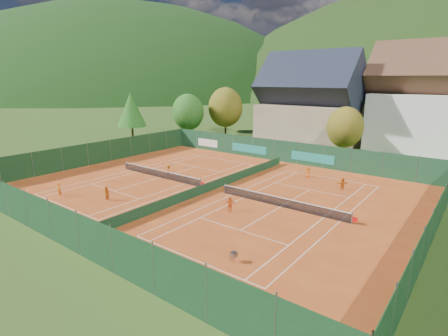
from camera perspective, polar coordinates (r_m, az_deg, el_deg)
ground at (r=36.55m, az=-1.91°, el=-3.69°), size 600.00×600.00×0.00m
clay_pad at (r=36.55m, az=-1.91°, el=-3.65°), size 40.00×32.00×0.01m
court_markings_left at (r=41.86m, az=-10.42°, el=-1.52°), size 11.03×23.83×0.00m
court_markings_right at (r=32.35m, az=9.20°, el=-6.26°), size 11.03×23.83×0.00m
tennis_net_left at (r=41.62m, az=-10.31°, el=-0.90°), size 13.30×0.10×1.02m
tennis_net_right at (r=32.11m, az=9.48°, el=-5.49°), size 13.30×0.10×1.02m
court_divider at (r=36.40m, az=-1.91°, el=-2.91°), size 0.03×28.80×1.00m
fence_north at (r=49.39m, az=9.49°, el=2.69°), size 40.00×0.10×3.00m
fence_south at (r=26.47m, az=-24.70°, el=-8.78°), size 40.00×0.04×3.00m
fence_west at (r=50.85m, az=-19.67°, el=2.41°), size 0.04×32.00×3.00m
fence_east at (r=28.72m, az=31.12°, el=-7.81°), size 0.09×32.00×3.00m
chalet at (r=62.31m, az=13.77°, el=9.67°), size 16.20×12.00×16.00m
hotel_block_a at (r=63.27m, az=32.23°, el=8.65°), size 21.60×11.00×17.25m
tree_west_front at (r=64.58m, az=-5.89°, el=9.06°), size 5.72×5.72×8.69m
tree_west_mid at (r=66.52m, az=0.24°, el=9.87°), size 6.44×6.44×9.78m
tree_west_back at (r=76.45m, az=0.28°, el=10.96°), size 5.60×5.60×10.00m
tree_center at (r=51.85m, az=19.16°, el=6.29°), size 5.01×5.01×7.60m
tree_west_side at (r=63.58m, az=-14.93°, el=9.18°), size 5.04×5.04×9.00m
ball_hopper at (r=22.70m, az=1.64°, el=-13.93°), size 0.34×0.34×0.80m
loose_ball_0 at (r=38.26m, az=-17.63°, el=-3.47°), size 0.07×0.07×0.07m
loose_ball_1 at (r=27.75m, az=-12.02°, el=-9.95°), size 0.07×0.07×0.07m
loose_ball_2 at (r=37.70m, az=4.46°, el=-3.07°), size 0.07×0.07×0.07m
player_left_near at (r=38.19m, az=-25.31°, el=-3.21°), size 0.50×0.34×1.36m
player_left_mid at (r=35.17m, az=-18.63°, el=-3.99°), size 0.67×0.52×1.37m
player_left_far at (r=41.61m, az=-9.01°, el=-0.49°), size 1.13×0.98×1.52m
player_right_near at (r=30.53m, az=0.97°, el=-5.96°), size 0.83×0.83×1.41m
player_right_far_a at (r=42.19m, az=13.54°, el=-0.69°), size 0.62×0.41×1.26m
player_right_far_b at (r=38.49m, az=18.77°, el=-2.47°), size 1.16×1.14×1.33m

